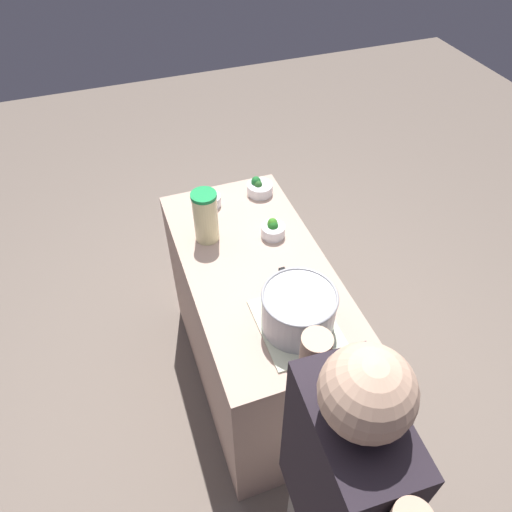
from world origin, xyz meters
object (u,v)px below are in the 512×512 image
(cooking_pot, at_px, (299,309))
(broccoli_bowl_front, at_px, (259,188))
(person_cook, at_px, (331,500))
(broccoli_bowl_back, at_px, (273,229))
(broccoli_bowl_center, at_px, (210,199))
(lemonade_pitcher, at_px, (206,216))

(cooking_pot, xyz_separation_m, broccoli_bowl_front, (-0.82, 0.15, -0.06))
(cooking_pot, distance_m, person_cook, 0.63)
(person_cook, bearing_deg, broccoli_bowl_back, 167.62)
(cooking_pot, relative_size, broccoli_bowl_back, 3.23)
(cooking_pot, bearing_deg, broccoli_bowl_back, 169.19)
(broccoli_bowl_center, distance_m, broccoli_bowl_back, 0.37)
(lemonade_pitcher, xyz_separation_m, broccoli_bowl_center, (-0.22, 0.07, -0.09))
(lemonade_pitcher, height_order, broccoli_bowl_center, lemonade_pitcher)
(broccoli_bowl_front, bearing_deg, broccoli_bowl_center, -87.67)
(lemonade_pitcher, xyz_separation_m, broccoli_bowl_front, (-0.23, 0.33, -0.09))
(broccoli_bowl_back, distance_m, person_cook, 1.14)
(broccoli_bowl_front, relative_size, broccoli_bowl_back, 1.19)
(broccoli_bowl_back, bearing_deg, cooking_pot, -10.81)
(broccoli_bowl_front, relative_size, person_cook, 0.08)
(cooking_pot, height_order, broccoli_bowl_front, cooking_pot)
(cooking_pot, height_order, person_cook, person_cook)
(cooking_pot, relative_size, broccoli_bowl_front, 2.72)
(cooking_pot, bearing_deg, broccoli_bowl_center, -171.98)
(broccoli_bowl_front, bearing_deg, broccoli_bowl_back, -8.73)
(broccoli_bowl_back, bearing_deg, person_cook, -12.38)
(lemonade_pitcher, bearing_deg, person_cook, 2.07)
(lemonade_pitcher, height_order, broccoli_bowl_back, lemonade_pitcher)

